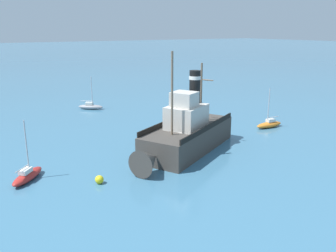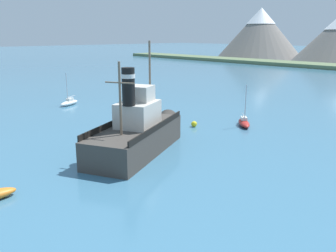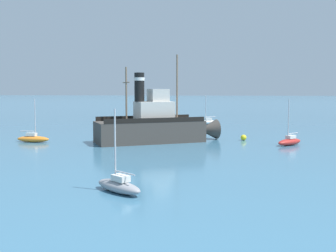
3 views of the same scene
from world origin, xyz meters
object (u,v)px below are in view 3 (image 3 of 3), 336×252
Objects in this scene: old_tugboat at (155,126)px; sailboat_red at (290,141)px; mooring_buoy at (244,138)px; sailboat_white at (207,122)px; sailboat_orange at (33,138)px; sailboat_grey at (119,185)px.

sailboat_red is at bearing 85.87° from old_tugboat.
old_tugboat is 21.26× the size of mooring_buoy.
sailboat_red is 5.90m from mooring_buoy.
old_tugboat is 25.06m from sailboat_white.
mooring_buoy is at bearing 100.09° from sailboat_orange.
old_tugboat reaches higher than sailboat_red.
old_tugboat reaches higher than sailboat_white.
sailboat_grey reaches higher than mooring_buoy.
sailboat_orange is (0.56, -28.43, 0.00)m from sailboat_red.
mooring_buoy is (21.80, 4.58, -0.09)m from sailboat_white.
old_tugboat is at bearing -75.52° from mooring_buoy.
sailboat_orange is (-21.55, -14.83, 0.00)m from sailboat_grey.
sailboat_orange is (26.04, -19.23, 0.00)m from sailboat_white.
sailboat_red and sailboat_white have the same top height.
sailboat_red is 1.00× the size of sailboat_grey.
sailboat_white is at bearing -168.14° from mooring_buoy.
sailboat_grey is 7.25× the size of mooring_buoy.
sailboat_grey is 1.00× the size of sailboat_orange.
old_tugboat is 2.93× the size of sailboat_orange.
old_tugboat is 2.93× the size of sailboat_grey.
sailboat_grey is at bearing -5.29° from sailboat_white.
sailboat_orange is 24.19m from mooring_buoy.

